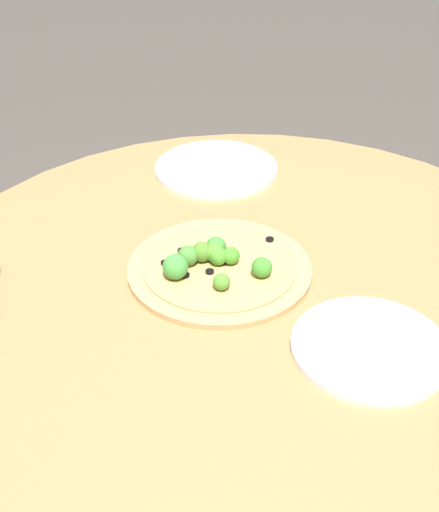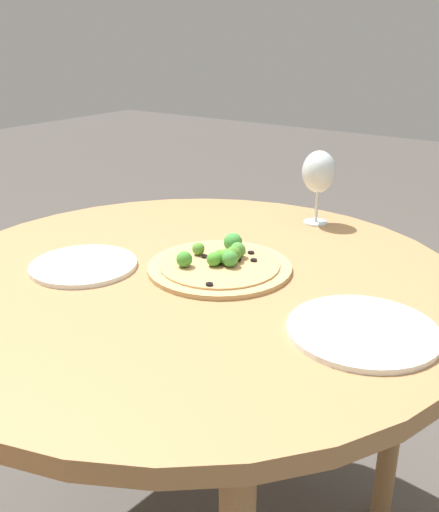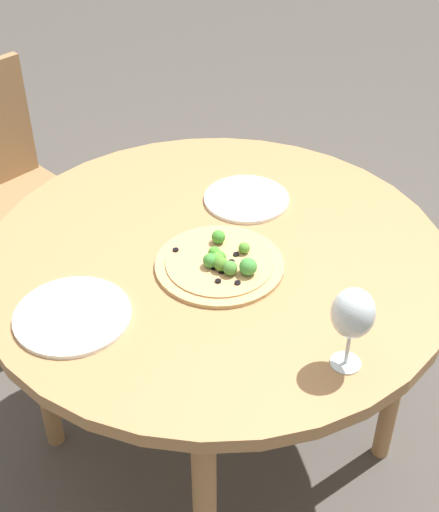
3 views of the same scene
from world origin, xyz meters
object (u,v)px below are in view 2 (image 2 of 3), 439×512
object	(u,v)px
plate_near	(84,265)
plate_far	(363,331)
pizza	(220,264)
wine_glass	(319,173)

from	to	relation	value
plate_near	plate_far	size ratio (longest dim) A/B	0.89
pizza	plate_far	xyz separation A→B (m)	(0.09, 0.35, -0.01)
wine_glass	pizza	bearing A→B (deg)	-3.60
wine_glass	plate_near	world-z (taller)	wine_glass
pizza	wine_glass	world-z (taller)	wine_glass
plate_far	pizza	bearing A→B (deg)	-103.86
pizza	wine_glass	bearing A→B (deg)	176.40
wine_glass	plate_near	distance (m)	0.62
wine_glass	plate_far	distance (m)	0.59
plate_near	plate_far	bearing A→B (deg)	97.28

